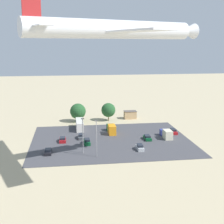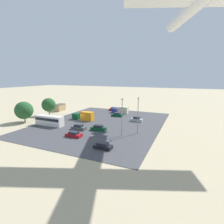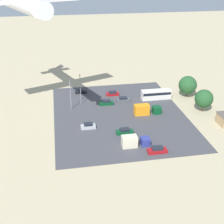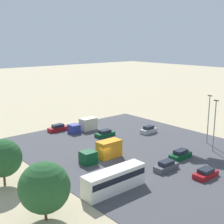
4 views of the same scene
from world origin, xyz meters
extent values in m
plane|color=tan|center=(0.00, 0.00, 0.00)|extent=(400.00, 400.00, 0.00)
cube|color=#424247|center=(0.00, 8.66, 0.04)|extent=(50.09, 39.24, 0.08)
cube|color=tan|center=(-11.73, -19.54, 1.55)|extent=(4.88, 3.08, 3.10)
cube|color=#59514C|center=(-11.73, -19.54, 3.16)|extent=(5.12, 3.32, 0.12)
cube|color=silver|center=(9.46, -5.94, 1.70)|extent=(2.48, 10.08, 3.23)
cube|color=black|center=(9.46, -5.94, 2.28)|extent=(2.52, 9.68, 0.90)
cube|color=black|center=(19.22, 18.62, 0.49)|extent=(1.93, 4.12, 0.81)
cube|color=#1E232D|center=(19.22, 18.62, 1.19)|extent=(1.62, 2.31, 0.59)
cube|color=maroon|center=(15.34, 7.95, 0.49)|extent=(2.00, 4.40, 0.81)
cube|color=#1E232D|center=(15.34, 7.95, 1.19)|extent=(1.68, 2.46, 0.60)
cube|color=#4C5156|center=(9.46, 5.43, 0.53)|extent=(1.78, 4.56, 0.90)
cube|color=#1E232D|center=(9.46, 5.43, 1.31)|extent=(1.49, 2.55, 0.66)
cube|color=#0C4723|center=(7.82, 11.39, 0.55)|extent=(1.83, 4.58, 0.95)
cube|color=#1E232D|center=(7.82, 11.39, 1.38)|extent=(1.54, 2.56, 0.70)
cube|color=#ADB2B7|center=(-7.05, 18.91, 0.56)|extent=(1.75, 4.11, 0.96)
cube|color=#1E232D|center=(-7.05, 18.91, 1.39)|extent=(1.47, 2.30, 0.70)
cube|color=maroon|center=(-22.22, 3.72, 0.54)|extent=(1.82, 4.76, 0.91)
cube|color=#1E232D|center=(-22.22, 3.72, 1.33)|extent=(1.53, 2.67, 0.67)
cube|color=#0C4723|center=(-11.65, 9.52, 0.50)|extent=(1.90, 4.57, 0.84)
cube|color=#1E232D|center=(-11.65, 9.52, 1.23)|extent=(1.60, 2.56, 0.62)
cube|color=navy|center=(-18.31, 5.67, 1.09)|extent=(2.43, 2.16, 2.01)
cube|color=beige|center=(-18.31, 9.76, 1.52)|extent=(2.43, 3.85, 2.87)
cube|color=#0C4723|center=(-1.18, -2.78, 1.18)|extent=(2.38, 2.51, 2.20)
cube|color=orange|center=(-1.18, 1.97, 1.65)|extent=(2.38, 4.47, 3.14)
cylinder|color=brown|center=(-2.42, -17.22, 1.13)|extent=(0.36, 0.36, 2.26)
sphere|color=#235128|center=(-2.42, -17.22, 4.37)|extent=(5.62, 5.62, 5.62)
cylinder|color=brown|center=(9.67, -17.03, 0.97)|extent=(0.36, 0.36, 1.93)
sphere|color=#235128|center=(9.67, -17.03, 4.24)|extent=(6.17, 6.17, 6.17)
cylinder|color=gray|center=(9.42, 19.43, 4.98)|extent=(0.20, 0.20, 9.81)
cube|color=#4C4C51|center=(9.42, 19.43, 10.07)|extent=(0.90, 0.28, 0.20)
cylinder|color=gray|center=(5.91, 22.81, 5.03)|extent=(0.20, 0.20, 9.89)
cube|color=#4C4C51|center=(5.91, 22.81, 10.15)|extent=(0.90, 0.28, 0.20)
cone|color=white|center=(-16.01, 28.35, 33.26)|extent=(5.36, 5.03, 3.71)
cube|color=white|center=(3.22, 36.01, 32.68)|extent=(18.08, 34.67, 0.36)
camera|label=1|loc=(12.81, 103.10, 30.39)|focal=50.00mm
camera|label=2|loc=(51.95, 35.28, 15.98)|focal=28.00mm
camera|label=3|loc=(-83.42, 25.98, 42.14)|focal=50.00mm
camera|label=4|loc=(40.43, -32.83, 21.02)|focal=50.00mm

